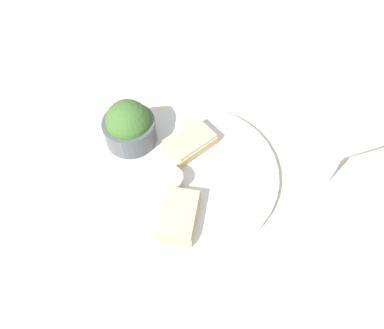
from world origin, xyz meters
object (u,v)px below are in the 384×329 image
at_px(salad_bowl, 129,126).
at_px(cheese_toast_near, 190,142).
at_px(cheese_toast_far, 178,215).
at_px(wine_glass, 348,145).
at_px(sauce_ramekin, 170,180).

xyz_separation_m(salad_bowl, cheese_toast_near, (0.00, -0.11, -0.02)).
bearing_deg(cheese_toast_far, salad_bowl, 38.90).
distance_m(cheese_toast_near, wine_glass, 0.26).
bearing_deg(cheese_toast_near, cheese_toast_far, -176.96).
bearing_deg(cheese_toast_near, salad_bowl, 90.72).
bearing_deg(sauce_ramekin, cheese_toast_far, -156.19).
relative_size(cheese_toast_near, wine_glass, 0.64).
distance_m(salad_bowl, wine_glass, 0.36).
height_order(salad_bowl, sauce_ramekin, salad_bowl).
distance_m(cheese_toast_far, wine_glass, 0.28).
bearing_deg(salad_bowl, cheese_toast_far, -141.10).
relative_size(cheese_toast_far, wine_glass, 0.56).
bearing_deg(salad_bowl, wine_glass, -94.08).
bearing_deg(cheese_toast_far, cheese_toast_near, 3.04).
bearing_deg(wine_glass, sauce_ramekin, 102.74).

